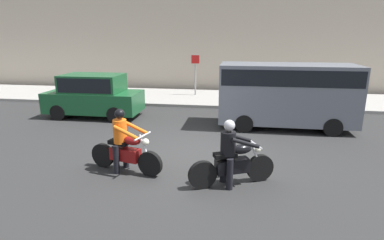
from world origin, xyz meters
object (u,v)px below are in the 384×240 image
object	(u,v)px
motorcycle_with_rider_orange_stripe	(124,147)
street_sign_post	(195,71)
parked_van_slate_gray	(286,91)
motorcycle_with_rider_black_leather	(232,159)
parked_hatchback_forest_green	(94,95)

from	to	relation	value
motorcycle_with_rider_orange_stripe	street_sign_post	xyz separation A→B (m)	(0.36, 10.00, 0.83)
parked_van_slate_gray	street_sign_post	distance (m)	6.74
motorcycle_with_rider_black_leather	street_sign_post	world-z (taller)	street_sign_post
parked_hatchback_forest_green	parked_van_slate_gray	xyz separation A→B (m)	(7.77, -0.40, 0.43)
parked_hatchback_forest_green	motorcycle_with_rider_black_leather	bearing A→B (deg)	-42.38
motorcycle_with_rider_orange_stripe	parked_hatchback_forest_green	bearing A→B (deg)	122.65
parked_hatchback_forest_green	street_sign_post	xyz separation A→B (m)	(3.62, 4.91, 0.56)
parked_van_slate_gray	street_sign_post	size ratio (longest dim) A/B	2.18
parked_van_slate_gray	parked_hatchback_forest_green	bearing A→B (deg)	177.04
motorcycle_with_rider_orange_stripe	parked_van_slate_gray	distance (m)	6.55
motorcycle_with_rider_orange_stripe	parked_hatchback_forest_green	xyz separation A→B (m)	(-3.26, 5.09, 0.27)
motorcycle_with_rider_black_leather	motorcycle_with_rider_orange_stripe	bearing A→B (deg)	172.81
motorcycle_with_rider_orange_stripe	parked_hatchback_forest_green	distance (m)	6.06
parked_hatchback_forest_green	parked_van_slate_gray	bearing A→B (deg)	-2.96
parked_van_slate_gray	street_sign_post	bearing A→B (deg)	128.02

